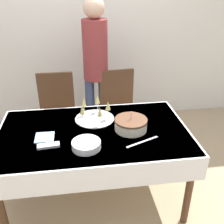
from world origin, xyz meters
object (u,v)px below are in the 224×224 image
at_px(person_standing, 95,61).
at_px(dining_chair_far_left, 57,112).
at_px(champagne_tray, 94,112).
at_px(birthday_cake, 131,124).
at_px(plate_stack_main, 86,145).
at_px(dining_chair_far_right, 119,108).

bearing_deg(person_standing, dining_chair_far_left, -156.79).
height_order(champagne_tray, person_standing, person_standing).
bearing_deg(birthday_cake, plate_stack_main, -150.77).
xyz_separation_m(dining_chair_far_left, champagne_tray, (0.38, -0.59, 0.28)).
distance_m(dining_chair_far_right, plate_stack_main, 1.15).
bearing_deg(dining_chair_far_right, champagne_tray, -118.66).
relative_size(birthday_cake, champagne_tray, 0.77).
height_order(dining_chair_far_left, birthday_cake, dining_chair_far_left).
distance_m(dining_chair_far_left, champagne_tray, 0.76).
xyz_separation_m(plate_stack_main, person_standing, (0.18, 1.24, 0.29)).
height_order(dining_chair_far_left, champagne_tray, dining_chair_far_left).
height_order(birthday_cake, person_standing, person_standing).
relative_size(birthday_cake, person_standing, 0.16).
distance_m(birthday_cake, person_standing, 1.07).
bearing_deg(plate_stack_main, birthday_cake, 29.23).
bearing_deg(birthday_cake, dining_chair_far_left, 129.32).
bearing_deg(champagne_tray, birthday_cake, -38.72).
height_order(dining_chair_far_left, person_standing, person_standing).
height_order(dining_chair_far_right, person_standing, person_standing).
bearing_deg(champagne_tray, dining_chair_far_right, 61.34).
relative_size(champagne_tray, plate_stack_main, 1.61).
bearing_deg(dining_chair_far_left, plate_stack_main, -74.69).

